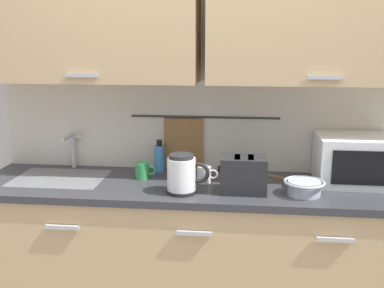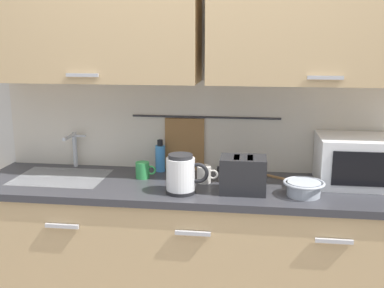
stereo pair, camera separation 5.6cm
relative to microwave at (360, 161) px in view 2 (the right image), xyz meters
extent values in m
cube|color=tan|center=(-0.88, -0.11, -0.61)|extent=(2.50, 0.60, 0.86)
cube|color=#B7B7BC|center=(-1.56, -0.42, -0.30)|extent=(0.18, 0.02, 0.02)
cube|color=#B7B7BC|center=(-0.88, -0.42, -0.30)|extent=(0.18, 0.02, 0.02)
cube|color=#B7B7BC|center=(-0.19, -0.42, -0.30)|extent=(0.18, 0.02, 0.02)
cube|color=#333338|center=(-0.88, -0.11, -0.16)|extent=(2.53, 0.63, 0.04)
cube|color=#9EA0A5|center=(-1.70, -0.09, -0.18)|extent=(0.52, 0.38, 0.09)
cube|color=silver|center=(-0.88, 0.22, 0.21)|extent=(3.70, 0.06, 2.50)
cube|color=beige|center=(-0.88, 0.19, 0.14)|extent=(2.50, 0.01, 0.55)
cube|color=tan|center=(-1.51, 0.03, 0.77)|extent=(1.22, 0.33, 0.70)
cube|color=#B7B7BC|center=(-1.51, -0.15, 0.47)|extent=(0.18, 0.01, 0.02)
cube|color=tan|center=(-0.24, 0.03, 0.77)|extent=(1.22, 0.33, 0.70)
cube|color=#B7B7BC|center=(-0.24, -0.15, 0.47)|extent=(0.18, 0.01, 0.02)
cylinder|color=#333338|center=(-0.88, 0.17, 0.19)|extent=(0.90, 0.01, 0.01)
cube|color=olive|center=(-1.00, 0.17, 0.01)|extent=(0.24, 0.02, 0.34)
cylinder|color=#B2B5BA|center=(-1.70, 0.14, -0.03)|extent=(0.03, 0.03, 0.22)
cylinder|color=#B2B5BA|center=(-1.70, 0.06, 0.07)|extent=(0.02, 0.16, 0.02)
cube|color=#B2B5BA|center=(-1.66, 0.14, 0.06)|extent=(0.07, 0.02, 0.01)
cube|color=white|center=(0.00, 0.00, 0.00)|extent=(0.46, 0.34, 0.27)
cube|color=black|center=(-0.04, -0.17, 0.00)|extent=(0.29, 0.01, 0.18)
cylinder|color=black|center=(-0.96, -0.27, -0.13)|extent=(0.16, 0.16, 0.02)
cylinder|color=white|center=(-0.96, -0.27, -0.03)|extent=(0.15, 0.15, 0.17)
cylinder|color=#262628|center=(-0.96, -0.27, 0.06)|extent=(0.13, 0.13, 0.02)
torus|color=black|center=(-0.87, -0.27, -0.02)|extent=(0.11, 0.02, 0.11)
cylinder|color=#3F8CD8|center=(-1.15, 0.11, -0.06)|extent=(0.06, 0.06, 0.16)
cylinder|color=black|center=(-1.15, 0.11, 0.04)|extent=(0.03, 0.03, 0.04)
cylinder|color=green|center=(-1.22, -0.04, -0.09)|extent=(0.08, 0.08, 0.09)
torus|color=green|center=(-1.17, -0.04, -0.09)|extent=(0.06, 0.01, 0.06)
cylinder|color=#A5ADB7|center=(-0.32, -0.24, -0.10)|extent=(0.17, 0.17, 0.07)
torus|color=#A5ADB7|center=(-0.32, -0.24, -0.07)|extent=(0.21, 0.21, 0.01)
cube|color=#232326|center=(-0.64, -0.22, -0.04)|extent=(0.24, 0.17, 0.19)
cube|color=black|center=(-0.67, -0.22, 0.05)|extent=(0.03, 0.12, 0.01)
cube|color=black|center=(-0.60, -0.22, 0.05)|extent=(0.03, 0.12, 0.01)
cube|color=black|center=(-0.76, -0.22, -0.01)|extent=(0.02, 0.02, 0.02)
cylinder|color=silver|center=(-0.86, -0.08, -0.09)|extent=(0.08, 0.08, 0.09)
torus|color=silver|center=(-0.80, -0.08, -0.09)|extent=(0.06, 0.01, 0.06)
cube|color=#9E7042|center=(-0.46, 0.06, -0.13)|extent=(0.19, 0.14, 0.01)
ellipsoid|color=#9E7042|center=(-0.34, -0.01, -0.13)|extent=(0.07, 0.07, 0.01)
camera|label=1|loc=(-0.66, -2.52, 0.65)|focal=42.38mm
camera|label=2|loc=(-0.60, -2.51, 0.65)|focal=42.38mm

